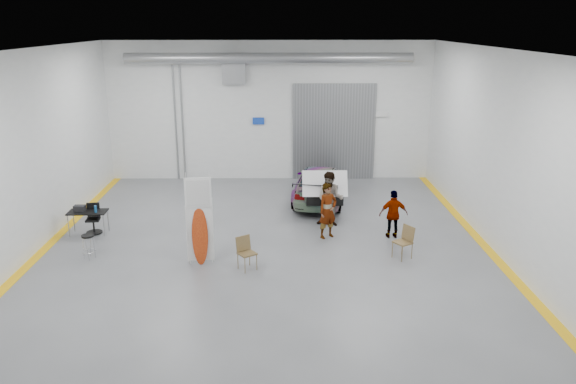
{
  "coord_description": "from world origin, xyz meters",
  "views": [
    {
      "loc": [
        0.46,
        -16.3,
        6.74
      ],
      "look_at": [
        0.69,
        0.91,
        1.5
      ],
      "focal_mm": 35.0,
      "sensor_mm": 36.0,
      "label": 1
    }
  ],
  "objects_px": {
    "person_c": "(393,214)",
    "office_chair": "(94,220)",
    "person_b": "(330,199)",
    "shop_stool": "(89,247)",
    "folding_chair_far": "(402,248)",
    "sedan_car": "(320,184)",
    "person_a": "(328,211)",
    "work_table": "(85,211)",
    "surfboard_display": "(199,228)",
    "folding_chair_near": "(247,259)"
  },
  "relations": [
    {
      "from": "sedan_car",
      "to": "work_table",
      "type": "distance_m",
      "value": 8.69
    },
    {
      "from": "person_a",
      "to": "folding_chair_near",
      "type": "distance_m",
      "value": 3.52
    },
    {
      "from": "sedan_car",
      "to": "folding_chair_near",
      "type": "height_order",
      "value": "sedan_car"
    },
    {
      "from": "person_a",
      "to": "office_chair",
      "type": "distance_m",
      "value": 7.74
    },
    {
      "from": "person_c",
      "to": "work_table",
      "type": "distance_m",
      "value": 10.05
    },
    {
      "from": "folding_chair_near",
      "to": "office_chair",
      "type": "height_order",
      "value": "office_chair"
    },
    {
      "from": "surfboard_display",
      "to": "work_table",
      "type": "height_order",
      "value": "surfboard_display"
    },
    {
      "from": "person_a",
      "to": "person_b",
      "type": "distance_m",
      "value": 1.14
    },
    {
      "from": "work_table",
      "to": "office_chair",
      "type": "height_order",
      "value": "work_table"
    },
    {
      "from": "person_c",
      "to": "office_chair",
      "type": "xyz_separation_m",
      "value": [
        -9.83,
        0.55,
        -0.36
      ]
    },
    {
      "from": "person_a",
      "to": "person_b",
      "type": "relative_size",
      "value": 0.96
    },
    {
      "from": "folding_chair_near",
      "to": "office_chair",
      "type": "relative_size",
      "value": 0.96
    },
    {
      "from": "surfboard_display",
      "to": "office_chair",
      "type": "relative_size",
      "value": 2.79
    },
    {
      "from": "folding_chair_near",
      "to": "person_b",
      "type": "bearing_deg",
      "value": 19.04
    },
    {
      "from": "sedan_car",
      "to": "folding_chair_far",
      "type": "bearing_deg",
      "value": 118.59
    },
    {
      "from": "person_b",
      "to": "work_table",
      "type": "bearing_deg",
      "value": -162.22
    },
    {
      "from": "sedan_car",
      "to": "shop_stool",
      "type": "relative_size",
      "value": 6.28
    },
    {
      "from": "person_a",
      "to": "office_chair",
      "type": "bearing_deg",
      "value": 144.38
    },
    {
      "from": "person_a",
      "to": "person_b",
      "type": "bearing_deg",
      "value": 49.15
    },
    {
      "from": "person_c",
      "to": "office_chair",
      "type": "height_order",
      "value": "person_c"
    },
    {
      "from": "office_chair",
      "to": "sedan_car",
      "type": "bearing_deg",
      "value": 16.86
    },
    {
      "from": "person_a",
      "to": "surfboard_display",
      "type": "bearing_deg",
      "value": 175.95
    },
    {
      "from": "surfboard_display",
      "to": "person_a",
      "type": "bearing_deg",
      "value": 21.54
    },
    {
      "from": "sedan_car",
      "to": "office_chair",
      "type": "distance_m",
      "value": 8.46
    },
    {
      "from": "person_c",
      "to": "folding_chair_near",
      "type": "relative_size",
      "value": 1.68
    },
    {
      "from": "folding_chair_far",
      "to": "work_table",
      "type": "relative_size",
      "value": 0.78
    },
    {
      "from": "surfboard_display",
      "to": "work_table",
      "type": "xyz_separation_m",
      "value": [
        -4.07,
        2.45,
        -0.33
      ]
    },
    {
      "from": "person_c",
      "to": "folding_chair_far",
      "type": "bearing_deg",
      "value": 86.01
    },
    {
      "from": "folding_chair_near",
      "to": "office_chair",
      "type": "xyz_separation_m",
      "value": [
        -5.24,
        2.95,
        0.14
      ]
    },
    {
      "from": "folding_chair_near",
      "to": "folding_chair_far",
      "type": "xyz_separation_m",
      "value": [
        4.55,
        0.72,
        0.01
      ]
    },
    {
      "from": "person_c",
      "to": "folding_chair_far",
      "type": "relative_size",
      "value": 1.62
    },
    {
      "from": "person_b",
      "to": "folding_chair_far",
      "type": "relative_size",
      "value": 1.94
    },
    {
      "from": "person_b",
      "to": "work_table",
      "type": "relative_size",
      "value": 1.51
    },
    {
      "from": "sedan_car",
      "to": "shop_stool",
      "type": "height_order",
      "value": "sedan_car"
    },
    {
      "from": "sedan_car",
      "to": "surfboard_display",
      "type": "height_order",
      "value": "surfboard_display"
    },
    {
      "from": "sedan_car",
      "to": "shop_stool",
      "type": "bearing_deg",
      "value": 46.29
    },
    {
      "from": "person_b",
      "to": "person_c",
      "type": "distance_m",
      "value": 2.27
    },
    {
      "from": "folding_chair_near",
      "to": "person_a",
      "type": "bearing_deg",
      "value": 10.31
    },
    {
      "from": "person_a",
      "to": "work_table",
      "type": "relative_size",
      "value": 1.45
    },
    {
      "from": "shop_stool",
      "to": "office_chair",
      "type": "xyz_separation_m",
      "value": [
        -0.52,
        2.14,
        0.06
      ]
    },
    {
      "from": "sedan_car",
      "to": "work_table",
      "type": "bearing_deg",
      "value": 32.48
    },
    {
      "from": "sedan_car",
      "to": "shop_stool",
      "type": "xyz_separation_m",
      "value": [
        -7.21,
        -5.57,
        -0.31
      ]
    },
    {
      "from": "folding_chair_far",
      "to": "surfboard_display",
      "type": "bearing_deg",
      "value": -119.78
    },
    {
      "from": "person_a",
      "to": "surfboard_display",
      "type": "relative_size",
      "value": 0.66
    },
    {
      "from": "person_a",
      "to": "work_table",
      "type": "xyz_separation_m",
      "value": [
        -7.92,
        0.42,
        -0.13
      ]
    },
    {
      "from": "person_a",
      "to": "surfboard_display",
      "type": "distance_m",
      "value": 4.36
    },
    {
      "from": "person_b",
      "to": "shop_stool",
      "type": "relative_size",
      "value": 2.55
    },
    {
      "from": "person_b",
      "to": "folding_chair_far",
      "type": "bearing_deg",
      "value": -43.25
    },
    {
      "from": "person_c",
      "to": "shop_stool",
      "type": "height_order",
      "value": "person_c"
    },
    {
      "from": "sedan_car",
      "to": "shop_stool",
      "type": "distance_m",
      "value": 9.12
    }
  ]
}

